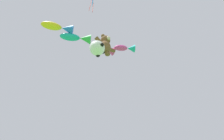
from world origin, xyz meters
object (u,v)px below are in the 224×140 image
object	(u,v)px
fish_kite_goldfin	(59,28)
diamond_kite	(92,2)
teddy_bear_kite	(105,45)
soccer_ball_kite	(97,48)
fish_kite_crimson	(105,48)
fish_kite_magenta	(126,48)
fish_kite_teal	(78,38)

from	to	relation	value
fish_kite_goldfin	diamond_kite	bearing A→B (deg)	-75.25
teddy_bear_kite	soccer_ball_kite	distance (m)	1.60
fish_kite_crimson	fish_kite_goldfin	size ratio (longest dim) A/B	0.81
teddy_bear_kite	fish_kite_goldfin	bearing A→B (deg)	139.50
soccer_ball_kite	fish_kite_magenta	distance (m)	3.87
soccer_ball_kite	diamond_kite	world-z (taller)	diamond_kite
fish_kite_goldfin	diamond_kite	world-z (taller)	diamond_kite
teddy_bear_kite	fish_kite_teal	size ratio (longest dim) A/B	0.80
teddy_bear_kite	fish_kite_crimson	bearing A→B (deg)	50.20
fish_kite_goldfin	diamond_kite	xyz separation A→B (m)	(0.81, -3.06, 0.88)
teddy_bear_kite	diamond_kite	world-z (taller)	diamond_kite
fish_kite_crimson	fish_kite_teal	size ratio (longest dim) A/B	0.84
soccer_ball_kite	fish_kite_magenta	xyz separation A→B (m)	(2.96, 0.08, 2.49)
fish_kite_teal	fish_kite_magenta	bearing A→B (deg)	-31.01
fish_kite_magenta	fish_kite_crimson	bearing A→B (deg)	135.13
fish_kite_magenta	fish_kite_goldfin	bearing A→B (deg)	152.10
teddy_bear_kite	fish_kite_goldfin	xyz separation A→B (m)	(-2.82, 2.41, 1.89)
fish_kite_teal	diamond_kite	bearing A→B (deg)	-104.47
fish_kite_goldfin	teddy_bear_kite	bearing A→B (deg)	-40.50
teddy_bear_kite	diamond_kite	distance (m)	3.48
diamond_kite	soccer_ball_kite	bearing A→B (deg)	18.32
teddy_bear_kite	fish_kite_teal	xyz separation A→B (m)	(-1.36, 1.88, 1.38)
teddy_bear_kite	fish_kite_goldfin	world-z (taller)	fish_kite_goldfin
soccer_ball_kite	diamond_kite	size ratio (longest dim) A/B	0.47
fish_kite_magenta	fish_kite_goldfin	world-z (taller)	fish_kite_goldfin
fish_kite_crimson	fish_kite_goldfin	bearing A→B (deg)	159.55
fish_kite_magenta	fish_kite_teal	distance (m)	4.03
fish_kite_magenta	fish_kite_goldfin	distance (m)	5.60
fish_kite_crimson	fish_kite_magenta	bearing A→B (deg)	-44.87
fish_kite_goldfin	fish_kite_magenta	bearing A→B (deg)	-27.90
teddy_bear_kite	fish_kite_goldfin	size ratio (longest dim) A/B	0.77
fish_kite_magenta	fish_kite_teal	xyz separation A→B (m)	(-3.45, 2.07, 0.20)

